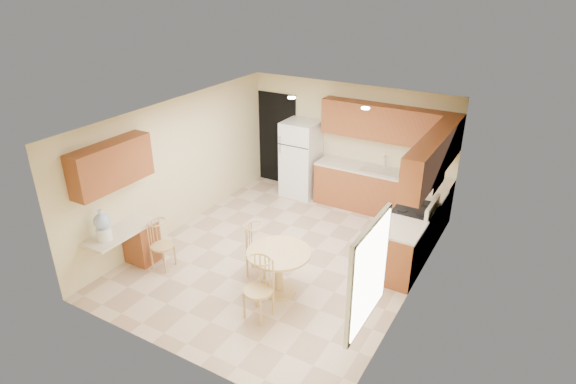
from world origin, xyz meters
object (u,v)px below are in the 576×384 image
Objects in this scene: refrigerator at (301,159)px; chair_table_b at (254,287)px; dining_table at (279,266)px; chair_desk at (158,242)px; stove at (413,231)px; water_crock at (103,226)px; chair_table_a at (254,247)px.

refrigerator is 4.32m from chair_table_b.
dining_table is 2.08m from chair_desk.
stove reaches higher than dining_table.
water_crock is at bearing 12.33° from chair_table_b.
stove is 5.09m from water_crock.
chair_desk is (-1.48, -0.63, -0.03)m from chair_table_a.
water_crock reaches higher than dining_table.
refrigerator is 1.77× the size of chair_table_b.
stove is 3.16m from chair_table_b.
chair_table_b is at bearing 77.96° from chair_desk.
chair_desk is 1.65× the size of water_crock.
water_crock is at bearing -140.88° from stove.
chair_desk is at bearing -84.29° from chair_table_a.
chair_table_b reaches higher than chair_desk.
stove is 2.54m from dining_table.
stove reaches higher than chair_table_a.
chair_desk is (-2.03, -0.46, 0.04)m from dining_table.
stove is at bearing -112.06° from chair_table_b.
water_crock reaches higher than chair_table_a.
chair_table_b is (0.05, -0.74, 0.10)m from dining_table.
refrigerator is 1.52× the size of stove.
stove is 2.77m from chair_table_a.
chair_table_a is 1.74× the size of water_crock.
dining_table is 0.58m from chair_table_a.
chair_desk is at bearing -99.04° from refrigerator.
water_crock is at bearing -156.04° from dining_table.
dining_table is at bearing 98.40° from chair_desk.
refrigerator reaches higher than water_crock.
stove is at bearing -22.99° from refrigerator.
dining_table is 1.09× the size of chair_table_a.
water_crock is (-0.45, -0.64, 0.49)m from chair_desk.
water_crock reaches higher than chair_table_b.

